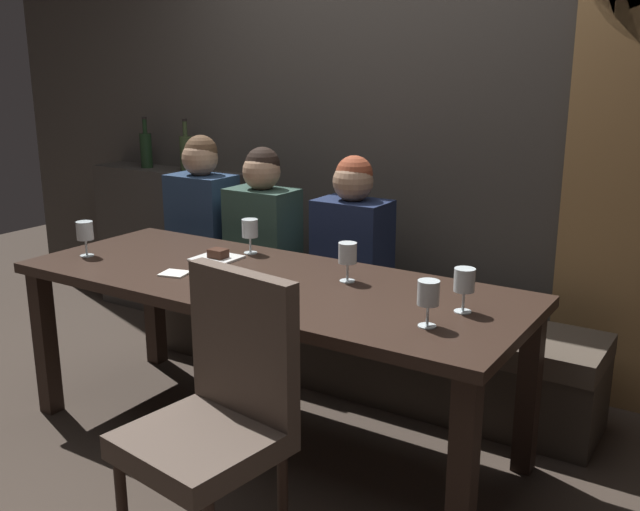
# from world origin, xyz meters

# --- Properties ---
(ground) EXTENTS (9.00, 9.00, 0.00)m
(ground) POSITION_xyz_m (0.00, 0.00, 0.00)
(ground) COLOR #382D26
(back_wall_tiled) EXTENTS (6.00, 0.12, 3.00)m
(back_wall_tiled) POSITION_xyz_m (0.00, 1.22, 1.50)
(back_wall_tiled) COLOR #423D38
(back_wall_tiled) RESTS_ON ground
(back_counter) EXTENTS (1.10, 0.28, 0.95)m
(back_counter) POSITION_xyz_m (-1.55, 1.04, 0.47)
(back_counter) COLOR #38342F
(back_counter) RESTS_ON ground
(dining_table) EXTENTS (2.20, 0.84, 0.74)m
(dining_table) POSITION_xyz_m (0.00, 0.00, 0.65)
(dining_table) COLOR black
(dining_table) RESTS_ON ground
(banquette_bench) EXTENTS (2.50, 0.44, 0.45)m
(banquette_bench) POSITION_xyz_m (0.00, 0.70, 0.23)
(banquette_bench) COLOR #312A23
(banquette_bench) RESTS_ON ground
(chair_near_side) EXTENTS (0.50, 0.50, 0.98)m
(chair_near_side) POSITION_xyz_m (0.35, -0.72, 0.56)
(chair_near_side) COLOR #302119
(chair_near_side) RESTS_ON ground
(diner_redhead) EXTENTS (0.36, 0.24, 0.78)m
(diner_redhead) POSITION_xyz_m (-0.95, 0.68, 0.82)
(diner_redhead) COLOR navy
(diner_redhead) RESTS_ON banquette_bench
(diner_bearded) EXTENTS (0.36, 0.24, 0.74)m
(diner_bearded) POSITION_xyz_m (-0.52, 0.68, 0.80)
(diner_bearded) COLOR #2D473D
(diner_bearded) RESTS_ON banquette_bench
(diner_far_end) EXTENTS (0.36, 0.24, 0.73)m
(diner_far_end) POSITION_xyz_m (0.01, 0.71, 0.79)
(diner_far_end) COLOR #192342
(diner_far_end) RESTS_ON banquette_bench
(wine_bottle_dark_red) EXTENTS (0.08, 0.08, 0.33)m
(wine_bottle_dark_red) POSITION_xyz_m (-1.71, 1.02, 1.07)
(wine_bottle_dark_red) COLOR black
(wine_bottle_dark_red) RESTS_ON back_counter
(wine_bottle_pale_label) EXTENTS (0.08, 0.08, 0.33)m
(wine_bottle_pale_label) POSITION_xyz_m (-1.38, 1.03, 1.07)
(wine_bottle_pale_label) COLOR #384728
(wine_bottle_pale_label) RESTS_ON back_counter
(wine_glass_center_front) EXTENTS (0.08, 0.08, 0.16)m
(wine_glass_center_front) POSITION_xyz_m (0.80, -0.16, 0.86)
(wine_glass_center_front) COLOR silver
(wine_glass_center_front) RESTS_ON dining_table
(wine_glass_near_left) EXTENTS (0.08, 0.08, 0.16)m
(wine_glass_near_left) POSITION_xyz_m (-0.92, -0.16, 0.85)
(wine_glass_near_left) COLOR silver
(wine_glass_near_left) RESTS_ON dining_table
(wine_glass_end_left) EXTENTS (0.08, 0.08, 0.16)m
(wine_glass_end_left) POSITION_xyz_m (0.31, 0.14, 0.85)
(wine_glass_end_left) COLOR silver
(wine_glass_end_left) RESTS_ON dining_table
(wine_glass_center_back) EXTENTS (0.08, 0.08, 0.16)m
(wine_glass_center_back) POSITION_xyz_m (-0.30, 0.29, 0.85)
(wine_glass_center_back) COLOR silver
(wine_glass_center_back) RESTS_ON dining_table
(wine_glass_far_left) EXTENTS (0.08, 0.08, 0.16)m
(wine_glass_far_left) POSITION_xyz_m (0.85, 0.04, 0.86)
(wine_glass_far_left) COLOR silver
(wine_glass_far_left) RESTS_ON dining_table
(espresso_cup) EXTENTS (0.12, 0.12, 0.06)m
(espresso_cup) POSITION_xyz_m (-0.04, -0.27, 0.77)
(espresso_cup) COLOR white
(espresso_cup) RESTS_ON dining_table
(dessert_plate) EXTENTS (0.19, 0.19, 0.05)m
(dessert_plate) POSITION_xyz_m (-0.36, 0.12, 0.75)
(dessert_plate) COLOR white
(dessert_plate) RESTS_ON dining_table
(folded_napkin) EXTENTS (0.13, 0.12, 0.01)m
(folded_napkin) POSITION_xyz_m (-0.36, -0.16, 0.74)
(folded_napkin) COLOR silver
(folded_napkin) RESTS_ON dining_table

